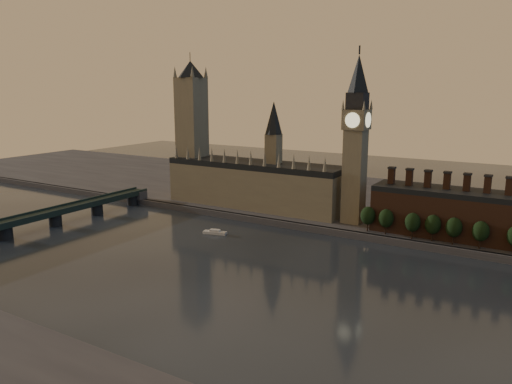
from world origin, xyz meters
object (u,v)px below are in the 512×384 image
victoria_tower (192,126)px  big_ben (356,138)px  river_boat (215,232)px  westminster_bridge (27,221)px

victoria_tower → big_ben: size_ratio=1.01×
big_ben → river_boat: 102.92m
victoria_tower → big_ben: victoria_tower is taller
big_ben → westminster_bridge: big_ben is taller
big_ben → river_boat: bearing=-140.5°
big_ben → river_boat: size_ratio=7.20×
victoria_tower → westminster_bridge: 133.21m
victoria_tower → big_ben: (130.00, -5.00, -2.26)m
big_ben → westminster_bridge: bearing=-145.7°
westminster_bridge → big_ben: bearing=34.3°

